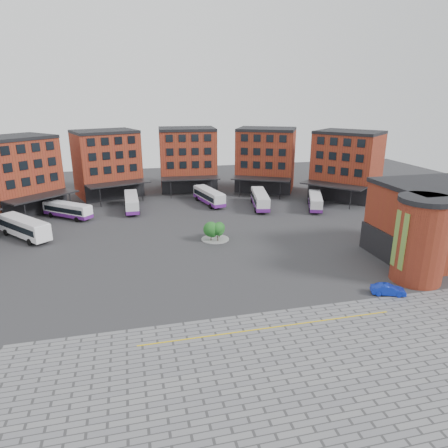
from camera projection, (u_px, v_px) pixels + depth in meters
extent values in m
plane|color=#28282B|center=(220.00, 272.00, 51.91)|extent=(160.00, 160.00, 0.00)
cube|color=slate|center=(305.00, 382.00, 32.00)|extent=(50.00, 22.00, 0.02)
cube|color=gold|center=(271.00, 328.00, 39.39)|extent=(26.00, 0.15, 0.02)
cube|color=maroon|center=(18.00, 176.00, 76.93)|extent=(16.35, 16.13, 14.00)
cube|color=black|center=(36.00, 205.00, 75.86)|extent=(10.00, 9.07, 4.00)
cube|color=black|center=(12.00, 137.00, 74.68)|extent=(16.55, 16.35, 0.60)
cube|color=black|center=(31.00, 167.00, 73.53)|extent=(8.60, 7.77, 8.00)
cube|color=black|center=(42.00, 196.00, 73.98)|extent=(12.61, 11.97, 0.25)
cylinder|color=black|center=(26.00, 214.00, 70.06)|extent=(0.20, 0.20, 4.00)
cylinder|color=black|center=(71.00, 203.00, 77.19)|extent=(0.20, 0.20, 4.00)
cube|color=maroon|center=(107.00, 165.00, 89.31)|extent=(15.55, 13.69, 14.00)
cube|color=black|center=(116.00, 191.00, 86.96)|extent=(12.45, 4.71, 4.00)
cube|color=black|center=(104.00, 131.00, 87.05)|extent=(15.65, 13.97, 0.60)
cube|color=black|center=(113.00, 158.00, 84.58)|extent=(10.87, 3.87, 8.00)
cube|color=black|center=(118.00, 184.00, 84.46)|extent=(13.72, 8.39, 0.25)
cylinder|color=black|center=(100.00, 197.00, 81.31)|extent=(0.20, 0.20, 4.00)
cylinder|color=black|center=(143.00, 192.00, 85.95)|extent=(0.20, 0.20, 4.00)
cube|color=maroon|center=(188.00, 160.00, 95.69)|extent=(13.67, 10.88, 14.00)
cube|color=black|center=(190.00, 185.00, 92.68)|extent=(13.00, 1.41, 4.00)
cube|color=black|center=(187.00, 129.00, 93.43)|extent=(13.69, 11.18, 0.60)
cube|color=black|center=(189.00, 154.00, 90.27)|extent=(11.42, 0.95, 8.00)
cube|color=black|center=(190.00, 178.00, 89.86)|extent=(13.28, 5.30, 0.25)
cylinder|color=black|center=(171.00, 189.00, 88.08)|extent=(0.20, 0.20, 4.00)
cylinder|color=black|center=(212.00, 188.00, 89.50)|extent=(0.20, 0.20, 4.00)
cube|color=maroon|center=(266.00, 160.00, 95.05)|extent=(16.12, 14.81, 14.00)
cube|color=black|center=(262.00, 185.00, 92.11)|extent=(11.81, 6.35, 4.00)
cube|color=black|center=(267.00, 129.00, 92.80)|extent=(16.26, 15.08, 0.60)
cube|color=black|center=(263.00, 154.00, 89.71)|extent=(10.26, 5.33, 8.00)
cube|color=black|center=(261.00, 179.00, 89.32)|extent=(13.58, 9.82, 0.25)
cylinder|color=black|center=(239.00, 188.00, 89.29)|extent=(0.20, 0.20, 4.00)
cylinder|color=black|center=(280.00, 190.00, 87.26)|extent=(0.20, 0.20, 4.00)
cube|color=maroon|center=(347.00, 166.00, 87.51)|extent=(16.02, 16.39, 14.00)
cube|color=black|center=(336.00, 192.00, 85.35)|extent=(8.74, 10.28, 4.00)
cube|color=black|center=(350.00, 132.00, 85.26)|extent=(16.25, 16.58, 0.60)
cube|color=black|center=(339.00, 159.00, 82.97)|extent=(7.47, 8.86, 8.00)
cube|color=black|center=(333.00, 185.00, 82.94)|extent=(11.73, 12.79, 0.25)
cylinder|color=black|center=(308.00, 193.00, 84.76)|extent=(0.20, 0.20, 4.00)
cylinder|color=black|center=(350.00, 200.00, 79.60)|extent=(0.20, 0.20, 4.00)
cube|color=maroon|center=(434.00, 223.00, 55.16)|extent=(14.00, 12.00, 10.00)
cube|color=black|center=(440.00, 186.00, 53.52)|extent=(14.40, 12.40, 0.60)
cube|color=black|center=(386.00, 248.00, 54.51)|extent=(0.40, 12.00, 4.00)
cylinder|color=maroon|center=(420.00, 242.00, 48.06)|extent=(6.00, 6.00, 10.00)
cylinder|color=black|center=(427.00, 200.00, 46.42)|extent=(6.40, 6.40, 0.60)
cube|color=#BB7316|center=(400.00, 240.00, 47.26)|extent=(0.12, 2.20, 7.00)
cylinder|color=gray|center=(215.00, 239.00, 63.43)|extent=(4.40, 4.40, 0.12)
cylinder|color=#332114|center=(211.00, 237.00, 62.50)|extent=(0.14, 0.14, 1.40)
sphere|color=#1B521B|center=(211.00, 229.00, 62.11)|extent=(2.39, 2.39, 2.39)
sphere|color=#1B521B|center=(212.00, 232.00, 62.15)|extent=(1.67, 1.67, 1.67)
cylinder|color=#332114|center=(219.00, 234.00, 63.99)|extent=(0.14, 0.14, 1.24)
sphere|color=#1B521B|center=(219.00, 228.00, 63.64)|extent=(1.82, 1.82, 1.82)
sphere|color=#1B521B|center=(221.00, 230.00, 63.66)|extent=(1.27, 1.27, 1.27)
cylinder|color=#332114|center=(218.00, 237.00, 62.34)|extent=(0.14, 0.14, 1.48)
sphere|color=#1B521B|center=(218.00, 229.00, 61.93)|extent=(1.82, 1.82, 1.82)
sphere|color=#1B521B|center=(219.00, 232.00, 61.97)|extent=(1.27, 1.27, 1.27)
cube|color=white|center=(24.00, 227.00, 63.49)|extent=(9.44, 10.62, 2.59)
cube|color=black|center=(24.00, 226.00, 63.43)|extent=(8.89, 9.95, 1.00)
cube|color=silver|center=(23.00, 219.00, 63.08)|extent=(9.06, 10.20, 0.13)
cube|color=black|center=(6.00, 219.00, 66.68)|extent=(1.80, 1.52, 1.16)
cylinder|color=black|center=(6.00, 233.00, 65.03)|extent=(0.92, 1.01, 1.06)
cylinder|color=black|center=(22.00, 228.00, 67.03)|extent=(0.92, 1.01, 1.06)
cylinder|color=black|center=(29.00, 242.00, 60.78)|extent=(0.92, 1.01, 1.06)
cylinder|color=black|center=(46.00, 237.00, 62.79)|extent=(0.92, 1.01, 1.06)
cube|color=white|center=(68.00, 210.00, 73.94)|extent=(9.33, 8.26, 2.27)
cube|color=black|center=(68.00, 209.00, 73.89)|extent=(8.74, 7.78, 0.88)
cube|color=silver|center=(67.00, 203.00, 73.58)|extent=(8.96, 7.93, 0.11)
cube|color=black|center=(48.00, 205.00, 75.96)|extent=(1.34, 1.60, 1.02)
cube|color=#5F1D82|center=(68.00, 214.00, 74.19)|extent=(9.39, 8.31, 0.65)
cylinder|color=black|center=(51.00, 215.00, 74.68)|extent=(0.89, 0.80, 0.93)
cylinder|color=black|center=(61.00, 212.00, 76.65)|extent=(0.89, 0.80, 0.93)
cylinder|color=black|center=(77.00, 220.00, 71.96)|extent=(0.89, 0.80, 0.93)
cylinder|color=black|center=(86.00, 216.00, 73.94)|extent=(0.89, 0.80, 0.93)
cube|color=silver|center=(132.00, 202.00, 79.02)|extent=(2.62, 10.92, 2.42)
cube|color=black|center=(132.00, 201.00, 78.96)|extent=(2.67, 10.05, 0.94)
cube|color=silver|center=(131.00, 195.00, 78.63)|extent=(2.52, 10.48, 0.12)
cube|color=black|center=(131.00, 194.00, 83.87)|extent=(2.10, 0.15, 1.09)
cube|color=#5F1D82|center=(132.00, 206.00, 79.29)|extent=(2.66, 10.96, 0.69)
cylinder|color=black|center=(125.00, 204.00, 82.33)|extent=(0.31, 0.99, 0.99)
cylinder|color=black|center=(138.00, 203.00, 82.91)|extent=(0.31, 0.99, 0.99)
cylinder|color=black|center=(126.00, 213.00, 75.91)|extent=(0.31, 0.99, 0.99)
cylinder|color=black|center=(139.00, 212.00, 76.49)|extent=(0.31, 0.99, 0.99)
cube|color=silver|center=(209.00, 196.00, 83.45)|extent=(4.88, 11.35, 2.46)
cube|color=black|center=(209.00, 195.00, 83.40)|extent=(4.74, 10.49, 0.96)
cube|color=silver|center=(209.00, 190.00, 83.05)|extent=(4.68, 10.89, 0.12)
cube|color=black|center=(199.00, 189.00, 88.02)|extent=(2.11, 0.59, 1.11)
cube|color=#5F1D82|center=(209.00, 200.00, 83.72)|extent=(4.93, 11.39, 0.70)
cylinder|color=black|center=(197.00, 199.00, 86.34)|extent=(0.51, 1.05, 1.01)
cylinder|color=black|center=(208.00, 197.00, 87.40)|extent=(0.51, 1.05, 1.01)
cylinder|color=black|center=(211.00, 206.00, 80.30)|extent=(0.51, 1.05, 1.01)
cylinder|color=black|center=(222.00, 205.00, 81.35)|extent=(0.51, 1.05, 1.01)
cube|color=silver|center=(260.00, 199.00, 80.86)|extent=(4.81, 11.66, 2.53)
cube|color=black|center=(260.00, 198.00, 80.81)|extent=(4.69, 10.78, 0.98)
cube|color=silver|center=(260.00, 192.00, 80.46)|extent=(4.62, 11.20, 0.12)
cube|color=black|center=(257.00, 191.00, 86.10)|extent=(2.18, 0.56, 1.14)
cube|color=#5F1D82|center=(260.00, 203.00, 81.14)|extent=(4.86, 11.71, 0.72)
cylinder|color=black|center=(252.00, 201.00, 84.69)|extent=(0.51, 1.08, 1.03)
cylinder|color=black|center=(264.00, 200.00, 84.77)|extent=(0.51, 1.08, 1.03)
cylinder|color=black|center=(255.00, 210.00, 77.77)|extent=(0.51, 1.08, 1.03)
cylinder|color=black|center=(269.00, 210.00, 77.85)|extent=(0.51, 1.08, 1.03)
cube|color=silver|center=(315.00, 201.00, 80.19)|extent=(6.11, 10.32, 2.28)
cube|color=black|center=(315.00, 200.00, 80.14)|extent=(5.84, 9.59, 0.88)
cube|color=silver|center=(316.00, 195.00, 79.82)|extent=(5.86, 9.91, 0.11)
cube|color=black|center=(314.00, 194.00, 84.82)|extent=(1.87, 0.88, 1.02)
cube|color=#5F1D82|center=(315.00, 205.00, 80.44)|extent=(6.16, 10.37, 0.65)
cylinder|color=black|center=(308.00, 202.00, 83.80)|extent=(0.62, 0.96, 0.93)
cylinder|color=black|center=(320.00, 202.00, 83.44)|extent=(0.62, 0.96, 0.93)
cylinder|color=black|center=(310.00, 210.00, 77.66)|extent=(0.62, 0.96, 0.93)
cylinder|color=black|center=(322.00, 211.00, 77.30)|extent=(0.62, 0.96, 0.93)
imported|color=#0D24AB|center=(388.00, 290.00, 45.75)|extent=(4.02, 2.61, 1.25)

